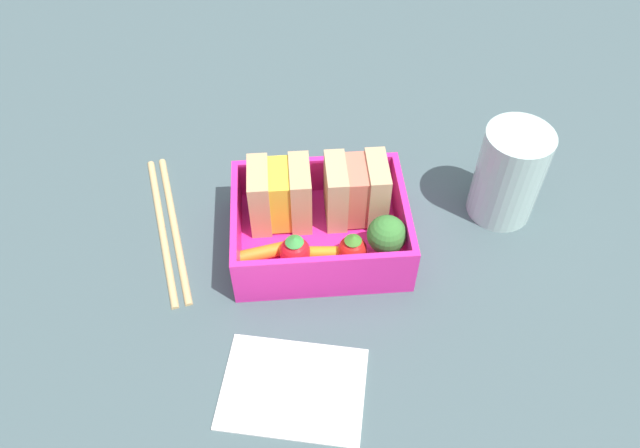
# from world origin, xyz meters

# --- Properties ---
(ground_plane) EXTENTS (1.20, 1.20, 0.02)m
(ground_plane) POSITION_xyz_m (0.00, 0.00, -0.01)
(ground_plane) COLOR #43575A
(bento_tray) EXTENTS (0.16, 0.13, 0.01)m
(bento_tray) POSITION_xyz_m (0.00, 0.00, 0.01)
(bento_tray) COLOR #EB2695
(bento_tray) RESTS_ON ground_plane
(bento_rim) EXTENTS (0.16, 0.13, 0.04)m
(bento_rim) POSITION_xyz_m (0.00, 0.00, 0.03)
(bento_rim) COLOR #EB2695
(bento_rim) RESTS_ON bento_tray
(sandwich_left) EXTENTS (0.06, 0.05, 0.06)m
(sandwich_left) POSITION_xyz_m (-0.04, 0.02, 0.04)
(sandwich_left) COLOR tan
(sandwich_left) RESTS_ON bento_tray
(sandwich_center_left) EXTENTS (0.06, 0.05, 0.06)m
(sandwich_center_left) POSITION_xyz_m (0.04, 0.02, 0.04)
(sandwich_center_left) COLOR tan
(sandwich_center_left) RESTS_ON bento_tray
(carrot_stick_left) EXTENTS (0.05, 0.02, 0.01)m
(carrot_stick_left) POSITION_xyz_m (-0.05, -0.02, 0.02)
(carrot_stick_left) COLOR orange
(carrot_stick_left) RESTS_ON bento_tray
(strawberry_far_left) EXTENTS (0.03, 0.03, 0.03)m
(strawberry_far_left) POSITION_xyz_m (-0.02, -0.03, 0.03)
(strawberry_far_left) COLOR red
(strawberry_far_left) RESTS_ON bento_tray
(carrot_stick_far_left) EXTENTS (0.04, 0.01, 0.01)m
(carrot_stick_far_left) POSITION_xyz_m (-0.00, -0.03, 0.02)
(carrot_stick_far_left) COLOR orange
(carrot_stick_far_left) RESTS_ON bento_tray
(strawberry_left) EXTENTS (0.03, 0.03, 0.03)m
(strawberry_left) POSITION_xyz_m (0.03, -0.03, 0.03)
(strawberry_left) COLOR red
(strawberry_left) RESTS_ON bento_tray
(broccoli_floret) EXTENTS (0.04, 0.04, 0.05)m
(broccoli_floret) POSITION_xyz_m (0.06, -0.03, 0.04)
(broccoli_floret) COLOR #97C960
(broccoli_floret) RESTS_ON bento_tray
(chopstick_pair) EXTENTS (0.06, 0.19, 0.01)m
(chopstick_pair) POSITION_xyz_m (-0.15, 0.03, 0.00)
(chopstick_pair) COLOR #DAB272
(chopstick_pair) RESTS_ON ground_plane
(drinking_glass) EXTENTS (0.06, 0.06, 0.10)m
(drinking_glass) POSITION_xyz_m (0.18, 0.03, 0.05)
(drinking_glass) COLOR silver
(drinking_glass) RESTS_ON ground_plane
(folded_napkin) EXTENTS (0.13, 0.11, 0.00)m
(folded_napkin) POSITION_xyz_m (-0.03, -0.15, 0.00)
(folded_napkin) COLOR white
(folded_napkin) RESTS_ON ground_plane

